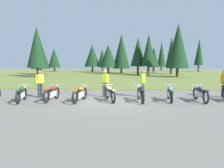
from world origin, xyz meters
The scene contains 14 objects.
ground_plane centered at (0.00, 0.00, 0.00)m, with size 140.00×140.00×0.00m, color slate.
grass_moorland centered at (0.00, 26.84, 0.05)m, with size 80.00×44.00×0.10m, color olive.
forest_treeline centered at (-2.67, 28.95, 4.07)m, with size 42.21×28.88×7.88m.
motorcycle_british_green centered at (-4.89, -0.31, 0.44)m, with size 0.72×2.08×0.88m.
motorcycle_red centered at (-3.33, 0.02, 0.44)m, with size 0.62×2.10×0.88m.
motorcycle_orange centered at (-1.72, -0.14, 0.44)m, with size 0.65×2.08×0.88m.
motorcycle_cream centered at (-0.09, 0.10, 0.44)m, with size 0.83×2.04×0.88m.
motorcycle_black centered at (1.60, 0.02, 0.44)m, with size 0.62×2.10×0.88m.
motorcycle_sky_blue centered at (3.23, 0.24, 0.44)m, with size 0.62×2.10×0.88m.
motorcycle_navy centered at (4.88, 0.18, 0.44)m, with size 0.62×2.10×0.88m.
rider_checking_bike centered at (-0.47, 1.51, 0.95)m, with size 0.51×0.35×1.67m.
rider_with_back_turned centered at (-4.42, 1.14, 0.95)m, with size 0.39×0.47×1.67m.
rider_in_hivis_vest centered at (1.88, 1.56, 0.95)m, with size 0.31×0.53×1.67m.
rider_near_row_end centered at (6.81, 1.67, 0.95)m, with size 0.22×0.55×1.67m.
Camera 1 is at (0.51, -11.42, 2.09)m, focal length 33.72 mm.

